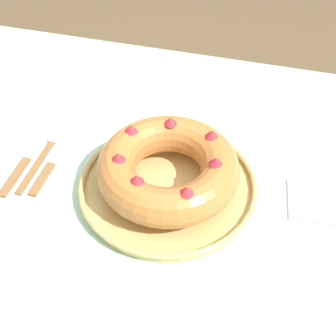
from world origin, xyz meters
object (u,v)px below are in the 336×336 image
bundt_cake (168,168)px  fork (46,152)px  serving_dish (168,186)px  napkin (326,203)px  serving_knife (26,160)px  cake_knife (51,165)px

bundt_cake → fork: bundt_cake is taller
serving_dish → fork: 0.29m
bundt_cake → fork: size_ratio=1.26×
serving_dish → fork: size_ratio=1.62×
bundt_cake → napkin: bearing=8.6°
serving_dish → napkin: bearing=8.6°
fork → serving_knife: (-0.03, -0.03, -0.00)m
fork → cake_knife: 0.04m
bundt_cake → cake_knife: (-0.26, 0.00, -0.06)m
bundt_cake → serving_knife: 0.32m
cake_knife → serving_knife: bearing=175.3°
serving_knife → napkin: serving_knife is taller
fork → napkin: 0.59m
serving_knife → cake_knife: size_ratio=1.21×
serving_dish → fork: (-0.28, 0.04, -0.01)m
bundt_cake → cake_knife: bearing=179.8°
serving_dish → bundt_cake: bearing=-165.2°
fork → napkin: (0.59, 0.01, -0.00)m
fork → serving_knife: bearing=-135.3°
bundt_cake → napkin: 0.32m
serving_knife → cake_knife: (0.06, -0.00, 0.00)m
serving_dish → napkin: size_ratio=2.39×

